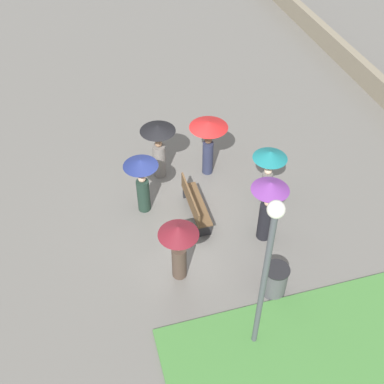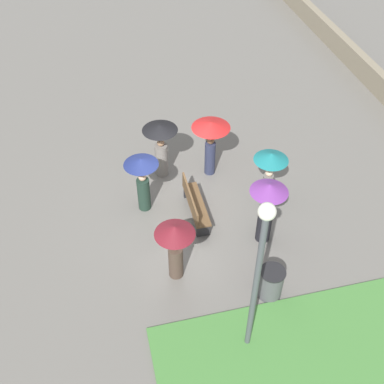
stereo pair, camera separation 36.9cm
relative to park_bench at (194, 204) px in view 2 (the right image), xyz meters
The scene contains 10 objects.
ground_plane 0.83m from the park_bench, 39.84° to the left, with size 90.00×90.00×0.00m, color #66635E.
park_bench is the anchor object (origin of this frame).
lamp_post 4.77m from the park_bench, behind, with size 0.32×0.32×4.38m.
trash_bin 3.23m from the park_bench, 159.09° to the right, with size 0.62×0.62×0.88m.
crowd_person_teal 2.33m from the park_bench, 88.21° to the right, with size 0.96×0.96×1.80m.
crowd_person_maroon 2.25m from the park_bench, 154.06° to the left, with size 0.98×0.98×1.77m.
crowd_person_navy 1.63m from the park_bench, 63.46° to the left, with size 0.95×0.95×1.81m.
crowd_person_red 2.16m from the park_bench, 28.19° to the right, with size 1.14×1.14×1.90m.
crowd_person_black 2.20m from the park_bench, 14.95° to the left, with size 1.05×1.05×1.86m.
crowd_person_purple 2.20m from the park_bench, 128.26° to the right, with size 0.97×0.97×1.97m.
Camera 2 is at (-9.76, 1.84, 9.88)m, focal length 45.00 mm.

